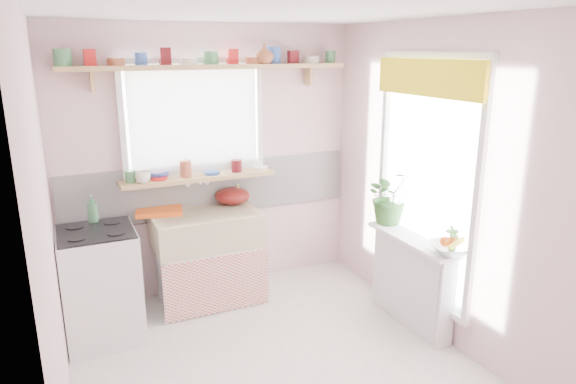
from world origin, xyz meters
name	(u,v)px	position (x,y,z in m)	size (l,w,h in m)	color
room	(310,158)	(0.66, 0.86, 1.37)	(3.20, 3.20, 3.20)	silver
sink_unit	(208,257)	(-0.15, 1.29, 0.43)	(0.95, 0.65, 1.11)	white
cooker	(101,284)	(-1.10, 1.05, 0.46)	(0.58, 0.58, 0.93)	white
radiator_ledge	(411,279)	(1.30, 0.20, 0.40)	(0.22, 0.95, 0.78)	white
windowsill	(199,178)	(-0.15, 1.48, 1.14)	(1.40, 0.22, 0.04)	tan
pine_shelf	(211,67)	(0.00, 1.47, 2.12)	(2.52, 0.24, 0.04)	tan
shelf_crockery	(209,58)	(-0.02, 1.47, 2.19)	(2.47, 0.11, 0.12)	#3F7F4C
sill_crockery	(194,170)	(-0.20, 1.48, 1.21)	(1.35, 0.11, 0.12)	#3F7F4C
dish_tray	(159,211)	(-0.53, 1.50, 0.87)	(0.40, 0.30, 0.04)	#FB5E16
colander	(233,196)	(0.17, 1.50, 0.93)	(0.33, 0.33, 0.15)	maroon
jade_plant	(390,196)	(1.33, 0.60, 1.02)	(0.44, 0.38, 0.49)	#326327
fruit_bowl	(451,249)	(1.33, -0.20, 0.81)	(0.31, 0.31, 0.08)	white
herb_pot	(452,240)	(1.33, -0.20, 0.88)	(0.11, 0.08, 0.21)	#356E2C
soap_bottle_sink	(238,193)	(0.22, 1.50, 0.94)	(0.08, 0.08, 0.18)	#DAD361
sill_cup	(143,177)	(-0.66, 1.42, 1.21)	(0.13, 0.13, 0.10)	silver
sill_bowl	(157,174)	(-0.52, 1.54, 1.19)	(0.21, 0.21, 0.07)	#3752B3
shelf_vase	(264,54)	(0.48, 1.41, 2.23)	(0.16, 0.16, 0.17)	brown
cooker_bottle	(92,208)	(-1.09, 1.27, 1.03)	(0.09, 0.09, 0.23)	#387147
fruit	(452,241)	(1.34, -0.19, 0.87)	(0.20, 0.14, 0.10)	#E85A13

